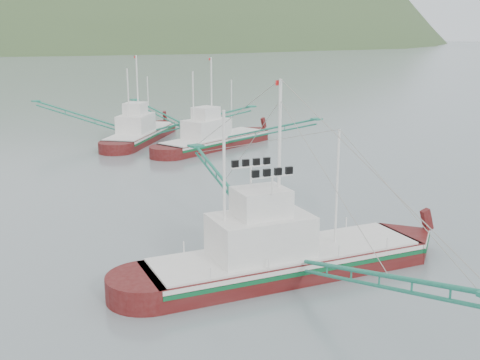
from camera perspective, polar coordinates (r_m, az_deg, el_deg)
ground at (r=34.05m, az=6.19°, el=-7.19°), size 1200.00×1200.00×0.00m
main_boat at (r=30.88m, az=4.16°, el=-5.49°), size 15.23×26.28×10.80m
bg_boat_right at (r=64.55m, az=-2.49°, el=4.73°), size 14.50×24.99×10.28m
bg_boat_far at (r=69.28m, az=-9.46°, el=5.50°), size 20.47×21.88×10.33m
headland_right at (r=523.36m, az=-7.48°, el=12.58°), size 684.00×432.00×306.00m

